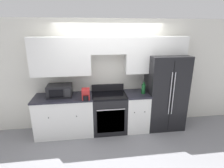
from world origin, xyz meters
TOP-DOWN VIEW (x-y plane):
  - ground_plane at (0.00, 0.00)m, footprint 12.00×12.00m
  - wall_back at (0.00, 0.58)m, footprint 8.00×0.39m
  - lower_cabinets_left at (-1.10, 0.31)m, footprint 1.31×0.64m
  - lower_cabinets_right at (0.59, 0.31)m, footprint 0.55×0.64m
  - oven_range at (-0.07, 0.31)m, footprint 0.78×0.65m
  - refrigerator at (1.30, 0.38)m, footprint 0.90×0.78m
  - microwave at (-1.17, 0.36)m, footprint 0.53×0.39m
  - bottle at (0.73, 0.26)m, footprint 0.09×0.09m
  - paper_towel_holder at (-0.60, 0.09)m, footprint 0.17×0.28m

SIDE VIEW (x-z plane):
  - ground_plane at x=0.00m, z-range 0.00..0.00m
  - lower_cabinets_left at x=-1.10m, z-range 0.00..0.92m
  - lower_cabinets_right at x=0.59m, z-range 0.00..0.92m
  - oven_range at x=-0.07m, z-range -0.07..1.01m
  - refrigerator at x=1.30m, z-range 0.00..1.80m
  - paper_towel_holder at x=-0.60m, z-range 0.91..1.14m
  - bottle at x=0.73m, z-range 0.89..1.20m
  - microwave at x=-1.17m, z-range 0.92..1.18m
  - wall_back at x=0.00m, z-range 0.21..2.81m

